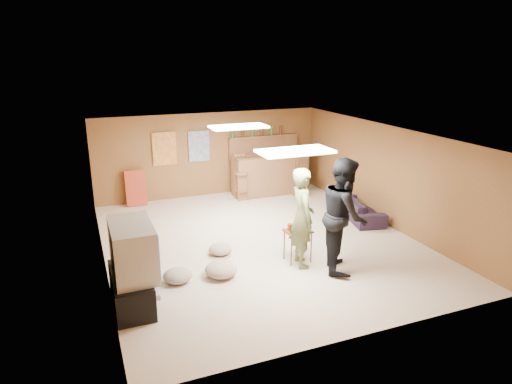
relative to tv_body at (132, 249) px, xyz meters
name	(u,v)px	position (x,y,z in m)	size (l,w,h in m)	color
ground	(260,242)	(2.65, 1.50, -0.90)	(7.00, 7.00, 0.00)	#C9B399
ceiling	(260,134)	(2.65, 1.50, 1.30)	(6.00, 7.00, 0.02)	silver
wall_back	(210,154)	(2.65, 5.00, 0.20)	(6.00, 0.02, 2.20)	brown
wall_front	(363,263)	(2.65, -2.00, 0.20)	(6.00, 0.02, 2.20)	brown
wall_left	(100,208)	(-0.35, 1.50, 0.20)	(0.02, 7.00, 2.20)	brown
wall_right	(386,175)	(5.65, 1.50, 0.20)	(0.02, 7.00, 2.20)	brown
tv_stand	(131,289)	(-0.07, 0.00, -0.65)	(0.55, 1.30, 0.50)	black
dvd_box	(146,292)	(0.15, 0.00, -0.75)	(0.35, 0.50, 0.08)	#B2B2B7
tv_body	(132,249)	(0.00, 0.00, 0.00)	(0.60, 1.10, 0.80)	#B2B2B7
tv_screen	(154,246)	(0.31, 0.00, 0.00)	(0.02, 0.95, 0.65)	navy
bar_counter	(270,174)	(4.15, 4.45, -0.35)	(2.00, 0.60, 1.10)	brown
bar_lip	(274,156)	(4.15, 4.20, 0.20)	(2.10, 0.12, 0.05)	#432B15
bar_shelf	(264,136)	(4.15, 4.90, 0.60)	(2.00, 0.18, 0.05)	brown
bar_backing	(263,147)	(4.15, 4.92, 0.30)	(2.00, 0.14, 0.60)	brown
poster_left	(164,149)	(1.45, 4.96, 0.45)	(0.60, 0.03, 0.85)	#BF3F26
poster_right	(199,146)	(2.35, 4.96, 0.45)	(0.55, 0.03, 0.80)	#334C99
folding_chair_stack	(136,188)	(0.65, 4.80, -0.45)	(0.50, 0.14, 0.90)	#BA3922
ceiling_panel_front	(295,151)	(2.65, 0.00, 1.27)	(1.20, 0.60, 0.04)	white
ceiling_panel_back	(239,127)	(2.65, 2.70, 1.27)	(1.20, 0.60, 0.04)	white
person_olive	(302,218)	(2.96, 0.27, 0.00)	(0.66, 0.43, 1.81)	#60673B
person_black	(344,215)	(3.55, -0.13, 0.11)	(0.98, 0.76, 2.01)	black
sofa	(360,208)	(5.35, 1.94, -0.66)	(1.65, 0.64, 0.48)	black
tray_table	(298,246)	(2.96, 0.43, -0.60)	(0.46, 0.37, 0.60)	#432B15
cup_red_near	(290,227)	(2.83, 0.50, -0.24)	(0.08, 0.08, 0.12)	#B3280B
cup_red_far	(304,228)	(3.04, 0.36, -0.24)	(0.08, 0.08, 0.11)	#B3280B
cup_blue	(301,225)	(3.08, 0.55, -0.25)	(0.07, 0.07, 0.10)	navy
bar_stool_left	(242,176)	(3.26, 4.23, -0.25)	(0.41, 0.41, 1.30)	brown
bar_stool_right	(300,177)	(4.78, 3.90, -0.36)	(0.34, 0.34, 1.07)	brown
cushion_near_tv	(221,269)	(1.47, 0.36, -0.77)	(0.56, 0.56, 0.25)	gray
cushion_mid	(220,249)	(1.73, 1.23, -0.80)	(0.44, 0.44, 0.20)	gray
cushion_far	(178,275)	(0.74, 0.45, -0.79)	(0.49, 0.49, 0.22)	gray
bottle_row	(257,131)	(3.95, 4.88, 0.75)	(1.48, 0.08, 0.26)	#3F7233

